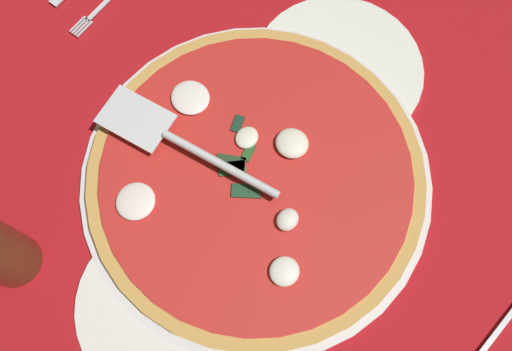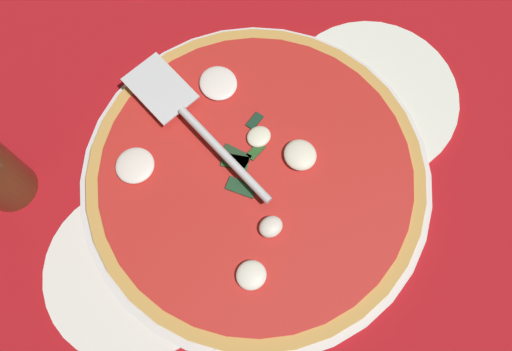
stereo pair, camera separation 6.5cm
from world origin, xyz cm
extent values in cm
cube|color=#A61319|center=(0.00, 0.00, -0.40)|extent=(100.80, 100.80, 0.80)
cube|color=silver|center=(-32.40, 3.60, 0.05)|extent=(7.20, 7.20, 0.10)
cube|color=silver|center=(-25.20, -3.60, 0.05)|extent=(7.20, 7.20, 0.10)
cube|color=silver|center=(-25.20, 10.80, 0.05)|extent=(7.20, 7.20, 0.10)
cube|color=silver|center=(-18.00, -10.80, 0.05)|extent=(7.20, 7.20, 0.10)
cube|color=silver|center=(-18.00, 3.60, 0.05)|extent=(7.20, 7.20, 0.10)
cube|color=silver|center=(-18.00, 18.00, 0.05)|extent=(7.20, 7.20, 0.10)
cube|color=silver|center=(-18.00, 32.40, 0.05)|extent=(7.20, 7.20, 0.10)
cube|color=silver|center=(-10.80, -18.00, 0.05)|extent=(7.20, 7.20, 0.10)
cube|color=silver|center=(-10.80, -3.60, 0.05)|extent=(7.20, 7.20, 0.10)
cube|color=silver|center=(-10.80, 10.80, 0.05)|extent=(7.20, 7.20, 0.10)
cube|color=silver|center=(-10.80, 25.20, 0.05)|extent=(7.20, 7.20, 0.10)
cube|color=silver|center=(-3.60, -10.80, 0.05)|extent=(7.20, 7.20, 0.10)
cube|color=silver|center=(-3.60, 3.60, 0.05)|extent=(7.20, 7.20, 0.10)
cube|color=silver|center=(-3.60, 18.00, 0.05)|extent=(7.20, 7.20, 0.10)
cube|color=silver|center=(3.60, -18.00, 0.05)|extent=(7.20, 7.20, 0.10)
cube|color=silver|center=(3.60, -3.60, 0.05)|extent=(7.20, 7.20, 0.10)
cube|color=silver|center=(3.60, 10.80, 0.05)|extent=(7.20, 7.20, 0.10)
cube|color=silver|center=(3.60, 25.20, 0.05)|extent=(7.20, 7.20, 0.10)
cube|color=silver|center=(10.80, -25.20, 0.05)|extent=(7.20, 7.20, 0.10)
cube|color=silver|center=(10.80, -10.80, 0.05)|extent=(7.20, 7.20, 0.10)
cube|color=silver|center=(10.80, 3.60, 0.05)|extent=(7.20, 7.20, 0.10)
cube|color=silver|center=(10.80, 18.00, 0.05)|extent=(7.20, 7.20, 0.10)
cube|color=silver|center=(18.00, -18.00, 0.05)|extent=(7.20, 7.20, 0.10)
cube|color=silver|center=(18.00, -3.60, 0.05)|extent=(7.20, 7.20, 0.10)
cube|color=silver|center=(18.00, 10.80, 0.05)|extent=(7.20, 7.20, 0.10)
cube|color=silver|center=(25.20, -10.80, 0.05)|extent=(7.20, 7.20, 0.10)
cube|color=silver|center=(25.20, 3.60, 0.05)|extent=(7.20, 7.20, 0.10)
cube|color=silver|center=(32.40, -3.60, 0.05)|extent=(7.20, 7.20, 0.10)
cylinder|color=silver|center=(-2.96, -0.66, 0.62)|extent=(42.53, 42.53, 1.05)
cylinder|color=white|center=(-20.87, -1.64, 0.60)|extent=(20.60, 20.60, 1.00)
cylinder|color=white|center=(15.54, -0.28, 0.60)|extent=(22.28, 22.28, 1.00)
cylinder|color=gold|center=(-2.96, -0.66, 1.72)|extent=(40.51, 40.51, 1.14)
cylinder|color=red|center=(-2.96, -0.66, 2.44)|extent=(37.45, 37.45, 0.30)
ellipsoid|color=white|center=(-0.40, 2.97, 2.99)|extent=(2.98, 2.64, 0.81)
ellipsoid|color=white|center=(2.60, -1.84, 3.23)|extent=(3.85, 4.03, 1.29)
ellipsoid|color=white|center=(-10.25, -10.16, 3.11)|extent=(3.43, 3.33, 1.05)
ellipsoid|color=white|center=(-5.31, -6.96, 3.23)|extent=(2.82, 2.43, 1.29)
ellipsoid|color=white|center=(-0.21, 11.79, 3.00)|extent=(4.63, 4.89, 0.82)
ellipsoid|color=white|center=(-14.14, 8.33, 3.04)|extent=(4.64, 4.55, 0.92)
cube|color=#1C4125|center=(-5.33, -1.05, 2.74)|extent=(3.32, 3.80, 0.30)
cube|color=#203B22|center=(-3.68, 2.59, 2.74)|extent=(3.23, 3.94, 0.30)
cube|color=#225429|center=(-4.12, 2.03, 2.74)|extent=(3.44, 3.47, 0.30)
cube|color=#163524|center=(0.83, 5.04, 2.74)|extent=(2.48, 1.76, 0.30)
cube|color=#255221|center=(-1.30, 1.73, 2.74)|extent=(2.55, 1.64, 0.30)
cube|color=silver|center=(-6.48, 14.80, 4.03)|extent=(6.70, 9.03, 0.30)
cylinder|color=silver|center=(-4.93, 3.01, 4.38)|extent=(3.01, 15.43, 1.00)
camera|label=1|loc=(-19.81, -13.48, 64.06)|focal=38.58mm
camera|label=2|loc=(-15.10, -18.01, 64.06)|focal=38.58mm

